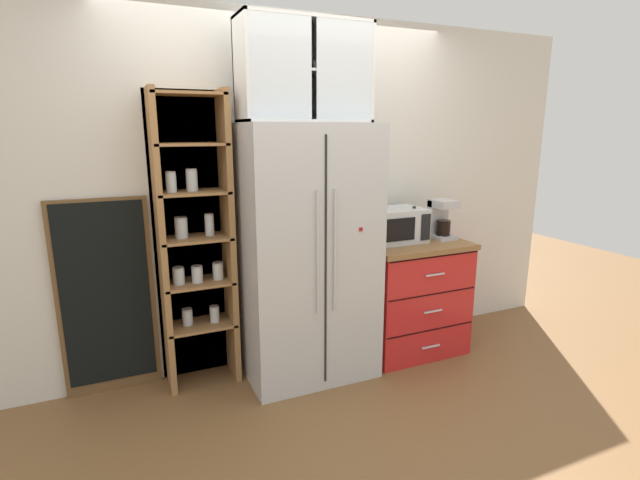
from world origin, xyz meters
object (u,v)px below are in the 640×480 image
at_px(mug_red, 410,235).
at_px(chalkboard_menu, 106,297).
at_px(refrigerator, 307,254).
at_px(bottle_amber, 413,226).
at_px(coffee_maker, 441,219).
at_px(microwave, 395,225).

bearing_deg(mug_red, chalkboard_menu, 173.53).
xyz_separation_m(refrigerator, mug_red, (0.89, 0.04, 0.04)).
relative_size(bottle_amber, chalkboard_menu, 0.21).
bearing_deg(bottle_amber, mug_red, 87.60).
xyz_separation_m(mug_red, bottle_amber, (-0.00, -0.04, 0.08)).
relative_size(coffee_maker, bottle_amber, 1.12).
height_order(microwave, coffee_maker, coffee_maker).
xyz_separation_m(refrigerator, bottle_amber, (0.89, -0.00, 0.12)).
relative_size(microwave, chalkboard_menu, 0.33).
height_order(refrigerator, mug_red, refrigerator).
xyz_separation_m(coffee_maker, chalkboard_menu, (-2.47, 0.27, -0.38)).
height_order(mug_red, bottle_amber, bottle_amber).
distance_m(refrigerator, bottle_amber, 0.90).
bearing_deg(microwave, chalkboard_menu, 173.71).
height_order(microwave, bottle_amber, bottle_amber).
xyz_separation_m(microwave, mug_red, (0.13, -0.02, -0.09)).
relative_size(refrigerator, mug_red, 14.42).
bearing_deg(mug_red, refrigerator, -177.42).
distance_m(coffee_maker, chalkboard_menu, 2.52).
bearing_deg(bottle_amber, microwave, 154.10).
bearing_deg(coffee_maker, refrigerator, -179.05).
distance_m(refrigerator, coffee_maker, 1.17).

